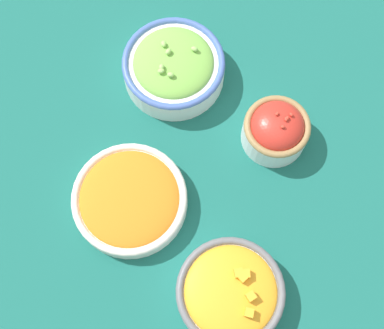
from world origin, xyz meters
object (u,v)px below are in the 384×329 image
Objects in this scene: bowl_carrots at (130,199)px; bowl_lettuce at (174,67)px; bowl_squash at (230,292)px; bowl_cherry_tomatoes at (276,129)px.

bowl_carrots is 1.05× the size of bowl_lettuce.
bowl_squash is at bearing 27.91° from bowl_lettuce.
bowl_cherry_tomatoes is at bearing 177.46° from bowl_squash.
bowl_cherry_tomatoes reaches higher than bowl_carrots.
bowl_cherry_tomatoes is 0.59× the size of bowl_carrots.
bowl_cherry_tomatoes is at bearing 130.30° from bowl_carrots.
bowl_lettuce is (-0.25, 0.01, 0.01)m from bowl_carrots.
bowl_cherry_tomatoes is 0.62× the size of bowl_lettuce.
bowl_cherry_tomatoes is 0.67× the size of bowl_squash.
bowl_carrots is 0.25m from bowl_lettuce.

